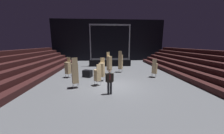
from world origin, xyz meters
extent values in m
cube|color=#515459|center=(0.00, 0.00, -0.05)|extent=(22.00, 30.00, 0.10)
cube|color=black|center=(0.00, 15.00, 4.00)|extent=(22.00, 0.30, 8.00)
cube|color=black|center=(-6.88, 1.00, 0.23)|extent=(0.75, 24.00, 0.45)
cube|color=black|center=(-7.62, 1.00, 0.68)|extent=(0.75, 24.00, 0.45)
cube|color=black|center=(-8.38, 1.00, 1.12)|extent=(0.75, 24.00, 0.45)
cube|color=black|center=(-9.12, 1.00, 1.57)|extent=(0.75, 24.00, 0.45)
cube|color=black|center=(6.88, 1.00, 0.23)|extent=(0.75, 24.00, 0.45)
cube|color=black|center=(7.62, 1.00, 0.68)|extent=(0.75, 24.00, 0.45)
cube|color=black|center=(8.38, 1.00, 1.12)|extent=(0.75, 24.00, 0.45)
cube|color=black|center=(9.12, 1.00, 1.57)|extent=(0.75, 24.00, 0.45)
cube|color=black|center=(9.88, 1.00, 2.02)|extent=(0.75, 24.00, 0.45)
cube|color=black|center=(0.00, 9.69, 0.48)|extent=(6.28, 2.53, 0.95)
cylinder|color=#9EA0A8|center=(-2.89, 8.68, 3.50)|extent=(0.16, 0.16, 5.10)
cylinder|color=#9EA0A8|center=(2.89, 8.68, 3.50)|extent=(0.16, 0.16, 5.10)
cube|color=#9EA0A8|center=(0.00, 8.68, 6.05)|extent=(5.98, 0.20, 0.20)
cylinder|color=black|center=(-2.64, 8.68, 5.83)|extent=(0.18, 0.18, 0.22)
cylinder|color=black|center=(-0.88, 8.68, 5.83)|extent=(0.18, 0.18, 0.22)
cylinder|color=black|center=(0.88, 8.68, 5.83)|extent=(0.18, 0.18, 0.22)
cylinder|color=black|center=(2.64, 8.68, 5.83)|extent=(0.18, 0.18, 0.22)
cylinder|color=black|center=(-0.45, -1.61, 0.43)|extent=(0.15, 0.15, 0.86)
cylinder|color=black|center=(-0.62, -1.64, 0.43)|extent=(0.15, 0.15, 0.86)
cube|color=silver|center=(-0.52, -1.68, 1.17)|extent=(0.19, 0.13, 0.61)
cube|color=black|center=(-0.53, -1.63, 1.17)|extent=(0.43, 0.30, 0.61)
cube|color=maroon|center=(-0.51, -1.74, 1.24)|extent=(0.06, 0.02, 0.39)
cylinder|color=black|center=(-0.30, -1.58, 1.18)|extent=(0.11, 0.11, 0.56)
cylinder|color=black|center=(-0.77, -1.67, 1.18)|extent=(0.11, 0.11, 0.56)
sphere|color=#DBAD89|center=(-0.53, -1.63, 1.61)|extent=(0.20, 0.20, 0.20)
sphere|color=black|center=(-0.53, -1.63, 1.67)|extent=(0.16, 0.16, 0.16)
cylinder|color=#B2B5BA|center=(-1.72, 0.24, 0.20)|extent=(0.02, 0.02, 0.40)
cylinder|color=#B2B5BA|center=(-1.43, 0.48, 0.20)|extent=(0.02, 0.02, 0.40)
cylinder|color=#B2B5BA|center=(-1.48, -0.06, 0.20)|extent=(0.02, 0.02, 0.40)
cylinder|color=#B2B5BA|center=(-1.19, 0.18, 0.20)|extent=(0.02, 0.02, 0.40)
cube|color=tan|center=(-1.45, 0.21, 0.44)|extent=(0.62, 0.62, 0.08)
cube|color=tan|center=(-1.45, 0.21, 0.53)|extent=(0.62, 0.62, 0.08)
cube|color=tan|center=(-1.45, 0.21, 0.61)|extent=(0.62, 0.62, 0.08)
cube|color=tan|center=(-1.45, 0.21, 0.70)|extent=(0.62, 0.62, 0.08)
cube|color=tan|center=(-1.45, 0.21, 0.78)|extent=(0.62, 0.62, 0.08)
cube|color=tan|center=(-1.45, 0.21, 0.87)|extent=(0.62, 0.62, 0.08)
cube|color=tan|center=(-1.45, 0.21, 0.95)|extent=(0.62, 0.62, 0.08)
cube|color=tan|center=(-1.45, 0.21, 1.04)|extent=(0.62, 0.62, 0.08)
cube|color=tan|center=(-1.45, 0.21, 1.12)|extent=(0.62, 0.62, 0.08)
cube|color=tan|center=(-1.45, 0.21, 1.21)|extent=(0.62, 0.62, 0.08)
cube|color=tan|center=(-1.45, 0.21, 1.29)|extent=(0.62, 0.62, 0.08)
cube|color=tan|center=(-1.33, 0.06, 1.56)|extent=(0.35, 0.29, 0.46)
cylinder|color=#B2B5BA|center=(-0.05, 4.01, 0.20)|extent=(0.02, 0.02, 0.40)
cylinder|color=#B2B5BA|center=(-0.35, 3.78, 0.20)|extent=(0.02, 0.02, 0.40)
cylinder|color=#B2B5BA|center=(-0.29, 4.31, 0.20)|extent=(0.02, 0.02, 0.40)
cylinder|color=#B2B5BA|center=(-0.59, 4.08, 0.20)|extent=(0.02, 0.02, 0.40)
cube|color=tan|center=(-0.32, 4.04, 0.44)|extent=(0.62, 0.62, 0.08)
cube|color=tan|center=(-0.32, 4.04, 0.53)|extent=(0.62, 0.62, 0.08)
cube|color=tan|center=(-0.32, 4.04, 0.61)|extent=(0.62, 0.62, 0.08)
cube|color=tan|center=(-0.32, 4.04, 0.70)|extent=(0.62, 0.62, 0.08)
cube|color=tan|center=(-0.32, 4.04, 0.78)|extent=(0.62, 0.62, 0.08)
cube|color=tan|center=(-0.32, 4.04, 0.87)|extent=(0.62, 0.62, 0.08)
cube|color=tan|center=(-0.32, 4.04, 0.95)|extent=(0.62, 0.62, 0.08)
cube|color=tan|center=(-0.32, 4.04, 1.04)|extent=(0.62, 0.62, 0.08)
cube|color=tan|center=(-0.32, 4.04, 1.12)|extent=(0.62, 0.62, 0.08)
cube|color=tan|center=(-0.32, 4.04, 1.21)|extent=(0.62, 0.62, 0.08)
cube|color=tan|center=(-0.32, 4.04, 1.29)|extent=(0.62, 0.62, 0.08)
cube|color=tan|center=(-0.32, 4.04, 1.38)|extent=(0.62, 0.62, 0.08)
cube|color=tan|center=(-0.32, 4.04, 1.46)|extent=(0.62, 0.62, 0.08)
cube|color=tan|center=(-0.32, 4.04, 1.55)|extent=(0.62, 0.62, 0.08)
cube|color=tan|center=(-0.32, 4.04, 1.63)|extent=(0.62, 0.62, 0.08)
cube|color=tan|center=(-0.32, 4.04, 1.72)|extent=(0.62, 0.62, 0.08)
cube|color=tan|center=(-0.32, 4.04, 1.80)|extent=(0.62, 0.62, 0.08)
cube|color=tan|center=(-0.32, 4.04, 1.89)|extent=(0.62, 0.62, 0.08)
cube|color=tan|center=(-0.32, 4.04, 1.97)|extent=(0.62, 0.62, 0.08)
cube|color=tan|center=(-0.44, 4.20, 2.25)|extent=(0.35, 0.29, 0.46)
cylinder|color=#B2B5BA|center=(0.96, 4.96, 0.20)|extent=(0.02, 0.02, 0.40)
cylinder|color=#B2B5BA|center=(1.31, 4.79, 0.20)|extent=(0.02, 0.02, 0.40)
cylinder|color=#B2B5BA|center=(0.80, 4.61, 0.20)|extent=(0.02, 0.02, 0.40)
cylinder|color=#B2B5BA|center=(1.14, 4.45, 0.20)|extent=(0.02, 0.02, 0.40)
cube|color=tan|center=(1.05, 4.70, 0.44)|extent=(0.59, 0.59, 0.08)
cube|color=tan|center=(1.05, 4.70, 0.53)|extent=(0.59, 0.59, 0.08)
cube|color=tan|center=(1.05, 4.70, 0.61)|extent=(0.59, 0.59, 0.08)
cube|color=tan|center=(1.05, 4.70, 0.70)|extent=(0.59, 0.59, 0.08)
cube|color=tan|center=(1.05, 4.70, 0.78)|extent=(0.59, 0.59, 0.08)
cube|color=tan|center=(1.05, 4.70, 0.87)|extent=(0.59, 0.59, 0.08)
cube|color=tan|center=(1.05, 4.70, 0.95)|extent=(0.59, 0.59, 0.08)
cube|color=tan|center=(1.05, 4.70, 1.04)|extent=(0.59, 0.59, 0.08)
cube|color=tan|center=(1.05, 4.70, 1.12)|extent=(0.59, 0.59, 0.08)
cube|color=tan|center=(1.05, 4.70, 1.21)|extent=(0.59, 0.59, 0.08)
cube|color=tan|center=(1.05, 4.70, 1.29)|extent=(0.59, 0.59, 0.08)
cube|color=tan|center=(1.05, 4.70, 1.38)|extent=(0.59, 0.59, 0.08)
cube|color=tan|center=(1.05, 4.70, 1.46)|extent=(0.59, 0.59, 0.08)
cube|color=tan|center=(1.05, 4.70, 1.55)|extent=(0.59, 0.59, 0.08)
cube|color=tan|center=(1.05, 4.70, 1.63)|extent=(0.59, 0.59, 0.08)
cube|color=tan|center=(1.05, 4.70, 1.72)|extent=(0.59, 0.59, 0.08)
cube|color=tan|center=(1.05, 4.70, 1.80)|extent=(0.59, 0.59, 0.08)
cube|color=tan|center=(1.05, 4.70, 1.89)|extent=(0.59, 0.59, 0.08)
cube|color=tan|center=(1.05, 4.70, 1.97)|extent=(0.59, 0.59, 0.08)
cube|color=tan|center=(1.05, 4.70, 2.06)|extent=(0.59, 0.59, 0.08)
cube|color=tan|center=(0.96, 4.53, 2.33)|extent=(0.39, 0.22, 0.46)
cylinder|color=#B2B5BA|center=(-3.38, -0.15, 0.20)|extent=(0.02, 0.02, 0.40)
cylinder|color=#B2B5BA|center=(-3.03, 0.00, 0.20)|extent=(0.02, 0.02, 0.40)
cylinder|color=#B2B5BA|center=(-3.23, -0.50, 0.20)|extent=(0.02, 0.02, 0.40)
cylinder|color=#B2B5BA|center=(-2.88, -0.35, 0.20)|extent=(0.02, 0.02, 0.40)
cube|color=tan|center=(-3.13, -0.25, 0.44)|extent=(0.58, 0.58, 0.08)
cube|color=tan|center=(-3.13, -0.25, 0.53)|extent=(0.58, 0.58, 0.08)
cube|color=tan|center=(-3.13, -0.25, 0.61)|extent=(0.58, 0.58, 0.08)
cube|color=tan|center=(-3.13, -0.25, 0.70)|extent=(0.58, 0.58, 0.08)
cube|color=tan|center=(-3.13, -0.25, 0.78)|extent=(0.58, 0.58, 0.08)
cube|color=tan|center=(-3.13, -0.25, 0.87)|extent=(0.58, 0.58, 0.08)
cube|color=tan|center=(-3.13, -0.25, 0.95)|extent=(0.58, 0.58, 0.08)
cube|color=tan|center=(-3.13, -0.25, 1.04)|extent=(0.58, 0.58, 0.08)
cube|color=tan|center=(-3.13, -0.25, 1.12)|extent=(0.58, 0.58, 0.08)
cube|color=tan|center=(-3.13, -0.25, 1.21)|extent=(0.58, 0.58, 0.08)
cube|color=tan|center=(-3.13, -0.25, 1.29)|extent=(0.58, 0.58, 0.08)
cube|color=tan|center=(-3.13, -0.25, 1.38)|extent=(0.58, 0.58, 0.08)
cube|color=tan|center=(-3.13, -0.25, 1.46)|extent=(0.58, 0.58, 0.08)
cube|color=tan|center=(-3.13, -0.25, 1.55)|extent=(0.58, 0.58, 0.08)
cube|color=tan|center=(-3.13, -0.25, 1.63)|extent=(0.58, 0.58, 0.08)
cube|color=tan|center=(-3.13, -0.25, 1.72)|extent=(0.58, 0.58, 0.08)
cube|color=tan|center=(-3.13, -0.25, 1.80)|extent=(0.58, 0.58, 0.08)
cube|color=tan|center=(-3.13, -0.25, 1.89)|extent=(0.58, 0.58, 0.08)
cube|color=tan|center=(-3.05, -0.43, 2.16)|extent=(0.39, 0.21, 0.46)
cylinder|color=#B2B5BA|center=(4.19, 2.57, 0.20)|extent=(0.02, 0.02, 0.40)
cylinder|color=#B2B5BA|center=(4.49, 2.34, 0.20)|extent=(0.02, 0.02, 0.40)
cylinder|color=#B2B5BA|center=(3.96, 2.27, 0.20)|extent=(0.02, 0.02, 0.40)
cylinder|color=#B2B5BA|center=(4.26, 2.04, 0.20)|extent=(0.02, 0.02, 0.40)
cube|color=tan|center=(4.22, 2.30, 0.44)|extent=(0.62, 0.62, 0.08)
cube|color=tan|center=(4.22, 2.30, 0.53)|extent=(0.62, 0.62, 0.08)
cube|color=tan|center=(4.22, 2.30, 0.61)|extent=(0.62, 0.62, 0.08)
cube|color=tan|center=(4.22, 2.30, 0.70)|extent=(0.62, 0.62, 0.08)
cube|color=tan|center=(4.22, 2.30, 0.78)|extent=(0.62, 0.62, 0.08)
cube|color=tan|center=(4.22, 2.30, 0.87)|extent=(0.62, 0.62, 0.08)
cube|color=tan|center=(4.22, 2.30, 0.95)|extent=(0.62, 0.62, 0.08)
cube|color=tan|center=(4.22, 2.30, 1.04)|extent=(0.62, 0.62, 0.08)
cube|color=tan|center=(4.22, 2.30, 1.12)|extent=(0.62, 0.62, 0.08)
cube|color=tan|center=(4.22, 2.30, 1.21)|extent=(0.62, 0.62, 0.08)
cube|color=tan|center=(4.22, 2.30, 1.29)|extent=(0.62, 0.62, 0.08)
cube|color=tan|center=(4.22, 2.30, 1.38)|extent=(0.62, 0.62, 0.08)
cube|color=tan|center=(4.10, 2.15, 1.65)|extent=(0.35, 0.29, 0.46)
cylinder|color=#B2B5BA|center=(-4.46, 2.47, 0.20)|extent=(0.02, 0.02, 0.40)
cylinder|color=#B2B5BA|center=(-4.80, 2.64, 0.20)|extent=(0.02, 0.02, 0.40)
cylinder|color=#B2B5BA|center=(-4.29, 2.81, 0.20)|extent=(0.02, 0.02, 0.40)
cylinder|color=#B2B5BA|center=(-4.63, 2.98, 0.20)|extent=(0.02, 0.02, 0.40)
cube|color=tan|center=(-4.55, 2.73, 0.44)|extent=(0.59, 0.59, 0.08)
cube|color=tan|center=(-4.55, 2.73, 0.53)|extent=(0.59, 0.59, 0.08)
cube|color=tan|center=(-4.55, 2.73, 0.61)|extent=(0.59, 0.59, 0.08)
cube|color=tan|center=(-4.55, 2.73, 0.70)|extent=(0.59, 0.59, 0.08)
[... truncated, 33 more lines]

